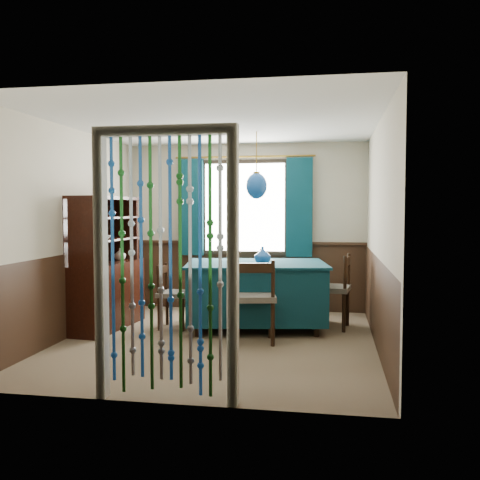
% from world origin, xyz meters
% --- Properties ---
extents(floor, '(4.00, 4.00, 0.00)m').
position_xyz_m(floor, '(0.00, 0.00, 0.00)').
color(floor, brown).
rests_on(floor, ground).
extents(ceiling, '(4.00, 4.00, 0.00)m').
position_xyz_m(ceiling, '(0.00, 0.00, 2.50)').
color(ceiling, silver).
rests_on(ceiling, ground).
extents(wall_back, '(3.60, 0.00, 3.60)m').
position_xyz_m(wall_back, '(0.00, 2.00, 1.25)').
color(wall_back, beige).
rests_on(wall_back, ground).
extents(wall_front, '(3.60, 0.00, 3.60)m').
position_xyz_m(wall_front, '(0.00, -2.00, 1.25)').
color(wall_front, beige).
rests_on(wall_front, ground).
extents(wall_left, '(0.00, 4.00, 4.00)m').
position_xyz_m(wall_left, '(-1.80, 0.00, 1.25)').
color(wall_left, beige).
rests_on(wall_left, ground).
extents(wall_right, '(0.00, 4.00, 4.00)m').
position_xyz_m(wall_right, '(1.80, 0.00, 1.25)').
color(wall_right, beige).
rests_on(wall_right, ground).
extents(wainscot_back, '(3.60, 0.00, 3.60)m').
position_xyz_m(wainscot_back, '(0.00, 1.99, 0.50)').
color(wainscot_back, '#352014').
rests_on(wainscot_back, ground).
extents(wainscot_front, '(3.60, 0.00, 3.60)m').
position_xyz_m(wainscot_front, '(0.00, -1.99, 0.50)').
color(wainscot_front, '#352014').
rests_on(wainscot_front, ground).
extents(wainscot_left, '(0.00, 4.00, 4.00)m').
position_xyz_m(wainscot_left, '(-1.79, 0.00, 0.50)').
color(wainscot_left, '#352014').
rests_on(wainscot_left, ground).
extents(wainscot_right, '(0.00, 4.00, 4.00)m').
position_xyz_m(wainscot_right, '(1.79, 0.00, 0.50)').
color(wainscot_right, '#352014').
rests_on(wainscot_right, ground).
extents(window, '(1.32, 0.12, 1.42)m').
position_xyz_m(window, '(0.00, 1.95, 1.55)').
color(window, black).
rests_on(window, wall_back).
extents(doorway, '(1.16, 0.12, 2.18)m').
position_xyz_m(doorway, '(0.00, -1.94, 1.05)').
color(doorway, silver).
rests_on(doorway, ground).
extents(dining_table, '(1.92, 1.47, 0.84)m').
position_xyz_m(dining_table, '(0.35, 0.74, 0.48)').
color(dining_table, '#0C333E').
rests_on(dining_table, floor).
extents(chair_near, '(0.56, 0.54, 0.97)m').
position_xyz_m(chair_near, '(0.43, 0.00, 0.51)').
color(chair_near, black).
rests_on(chair_near, floor).
extents(chair_far, '(0.61, 0.60, 0.95)m').
position_xyz_m(chair_far, '(0.18, 1.43, 0.50)').
color(chair_far, black).
rests_on(chair_far, floor).
extents(chair_left, '(0.39, 0.41, 0.82)m').
position_xyz_m(chair_left, '(-0.72, 0.58, 0.44)').
color(chair_left, black).
rests_on(chair_left, floor).
extents(chair_right, '(0.51, 0.53, 0.95)m').
position_xyz_m(chair_right, '(1.32, 0.92, 0.50)').
color(chair_right, black).
rests_on(chair_right, floor).
extents(sideboard, '(0.56, 1.32, 1.69)m').
position_xyz_m(sideboard, '(-1.56, 0.44, 0.59)').
color(sideboard, black).
rests_on(sideboard, floor).
extents(pendant_lamp, '(0.27, 0.27, 0.85)m').
position_xyz_m(pendant_lamp, '(0.35, 0.74, 1.82)').
color(pendant_lamp, olive).
rests_on(pendant_lamp, ceiling).
extents(vase_table, '(0.20, 0.20, 0.19)m').
position_xyz_m(vase_table, '(0.44, 0.60, 0.94)').
color(vase_table, '#154892').
rests_on(vase_table, dining_table).
extents(bowl_shelf, '(0.26, 0.26, 0.06)m').
position_xyz_m(bowl_shelf, '(-1.50, 0.21, 1.18)').
color(bowl_shelf, beige).
rests_on(bowl_shelf, sideboard).
extents(vase_sideboard, '(0.20, 0.20, 0.18)m').
position_xyz_m(vase_sideboard, '(-1.50, 0.77, 0.93)').
color(vase_sideboard, beige).
rests_on(vase_sideboard, sideboard).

